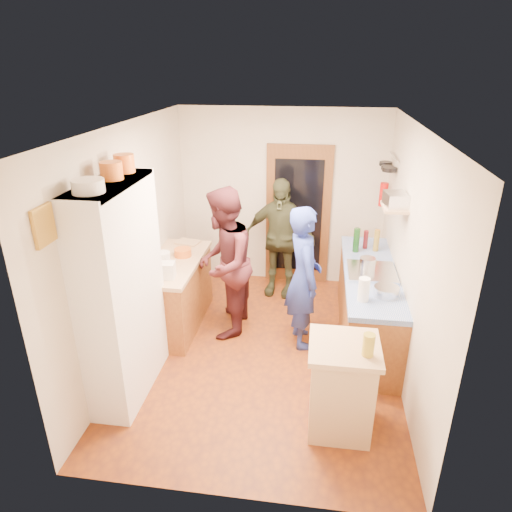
% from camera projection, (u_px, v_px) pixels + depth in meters
% --- Properties ---
extents(floor, '(3.00, 4.00, 0.02)m').
position_uv_depth(floor, '(264.00, 351.00, 5.43)').
color(floor, '#833B0E').
rests_on(floor, ground).
extents(ceiling, '(3.00, 4.00, 0.02)m').
position_uv_depth(ceiling, '(266.00, 125.00, 4.39)').
color(ceiling, silver).
rests_on(ceiling, ground).
extents(wall_back, '(3.00, 0.02, 2.60)m').
position_uv_depth(wall_back, '(282.00, 198.00, 6.74)').
color(wall_back, beige).
rests_on(wall_back, ground).
extents(wall_front, '(3.00, 0.02, 2.60)m').
position_uv_depth(wall_front, '(229.00, 363.00, 3.09)').
color(wall_front, beige).
rests_on(wall_front, ground).
extents(wall_left, '(0.02, 4.00, 2.60)m').
position_uv_depth(wall_left, '(132.00, 243.00, 5.11)').
color(wall_left, beige).
rests_on(wall_left, ground).
extents(wall_right, '(0.02, 4.00, 2.60)m').
position_uv_depth(wall_right, '(410.00, 258.00, 4.72)').
color(wall_right, beige).
rests_on(wall_right, ground).
extents(door_frame, '(0.95, 0.06, 2.10)m').
position_uv_depth(door_frame, '(298.00, 216.00, 6.77)').
color(door_frame, brown).
rests_on(door_frame, ground).
extents(door_glass, '(0.70, 0.02, 1.70)m').
position_uv_depth(door_glass, '(298.00, 217.00, 6.74)').
color(door_glass, black).
rests_on(door_glass, door_frame).
extents(hutch_body, '(0.40, 1.20, 2.20)m').
position_uv_depth(hutch_body, '(122.00, 293.00, 4.43)').
color(hutch_body, white).
rests_on(hutch_body, ground).
extents(hutch_top_shelf, '(0.40, 1.14, 0.04)m').
position_uv_depth(hutch_top_shelf, '(108.00, 184.00, 4.00)').
color(hutch_top_shelf, white).
rests_on(hutch_top_shelf, hutch_body).
extents(plate_stack, '(0.26, 0.26, 0.11)m').
position_uv_depth(plate_stack, '(88.00, 186.00, 3.66)').
color(plate_stack, white).
rests_on(plate_stack, hutch_top_shelf).
extents(orange_pot_a, '(0.20, 0.20, 0.16)m').
position_uv_depth(orange_pot_a, '(111.00, 171.00, 4.05)').
color(orange_pot_a, orange).
rests_on(orange_pot_a, hutch_top_shelf).
extents(orange_pot_b, '(0.19, 0.19, 0.17)m').
position_uv_depth(orange_pot_b, '(124.00, 163.00, 4.31)').
color(orange_pot_b, orange).
rests_on(orange_pot_b, hutch_top_shelf).
extents(left_counter_base, '(0.60, 1.40, 0.85)m').
position_uv_depth(left_counter_base, '(176.00, 295.00, 5.82)').
color(left_counter_base, '#975D24').
rests_on(left_counter_base, ground).
extents(left_counter_top, '(0.64, 1.44, 0.05)m').
position_uv_depth(left_counter_top, '(173.00, 263.00, 5.65)').
color(left_counter_top, tan).
rests_on(left_counter_top, left_counter_base).
extents(toaster, '(0.26, 0.19, 0.18)m').
position_uv_depth(toaster, '(164.00, 270.00, 5.17)').
color(toaster, white).
rests_on(toaster, left_counter_top).
extents(kettle, '(0.19, 0.19, 0.19)m').
position_uv_depth(kettle, '(163.00, 260.00, 5.42)').
color(kettle, white).
rests_on(kettle, left_counter_top).
extents(orange_bowl, '(0.26, 0.26, 0.10)m').
position_uv_depth(orange_bowl, '(183.00, 252.00, 5.75)').
color(orange_bowl, orange).
rests_on(orange_bowl, left_counter_top).
extents(chopping_board, '(0.34, 0.28, 0.02)m').
position_uv_depth(chopping_board, '(188.00, 242.00, 6.17)').
color(chopping_board, tan).
rests_on(chopping_board, left_counter_top).
extents(right_counter_base, '(0.60, 2.20, 0.84)m').
position_uv_depth(right_counter_base, '(367.00, 306.00, 5.56)').
color(right_counter_base, '#975D24').
rests_on(right_counter_base, ground).
extents(right_counter_top, '(0.62, 2.22, 0.06)m').
position_uv_depth(right_counter_top, '(371.00, 273.00, 5.38)').
color(right_counter_top, '#0438AB').
rests_on(right_counter_top, right_counter_base).
extents(hob, '(0.55, 0.58, 0.04)m').
position_uv_depth(hob, '(372.00, 272.00, 5.30)').
color(hob, silver).
rests_on(hob, right_counter_top).
extents(pot_on_hob, '(0.18, 0.18, 0.12)m').
position_uv_depth(pot_on_hob, '(367.00, 263.00, 5.34)').
color(pot_on_hob, silver).
rests_on(pot_on_hob, hob).
extents(bottle_a, '(0.08, 0.08, 0.32)m').
position_uv_depth(bottle_a, '(356.00, 240.00, 5.84)').
color(bottle_a, '#143F14').
rests_on(bottle_a, right_counter_top).
extents(bottle_b, '(0.07, 0.07, 0.25)m').
position_uv_depth(bottle_b, '(366.00, 239.00, 5.96)').
color(bottle_b, '#591419').
rests_on(bottle_b, right_counter_top).
extents(bottle_c, '(0.08, 0.08, 0.29)m').
position_uv_depth(bottle_c, '(376.00, 240.00, 5.87)').
color(bottle_c, olive).
rests_on(bottle_c, right_counter_top).
extents(paper_towel, '(0.14, 0.14, 0.25)m').
position_uv_depth(paper_towel, '(364.00, 290.00, 4.66)').
color(paper_towel, white).
rests_on(paper_towel, right_counter_top).
extents(mixing_bowl, '(0.30, 0.30, 0.10)m').
position_uv_depth(mixing_bowl, '(386.00, 291.00, 4.78)').
color(mixing_bowl, silver).
rests_on(mixing_bowl, right_counter_top).
extents(island_base, '(0.55, 0.55, 0.86)m').
position_uv_depth(island_base, '(341.00, 389.00, 4.15)').
color(island_base, tan).
rests_on(island_base, ground).
extents(island_top, '(0.62, 0.62, 0.05)m').
position_uv_depth(island_top, '(345.00, 347.00, 3.97)').
color(island_top, tan).
rests_on(island_top, island_base).
extents(cutting_board, '(0.35, 0.28, 0.02)m').
position_uv_depth(cutting_board, '(339.00, 343.00, 4.02)').
color(cutting_board, white).
rests_on(cutting_board, island_top).
extents(oil_jar, '(0.10, 0.10, 0.20)m').
position_uv_depth(oil_jar, '(368.00, 345.00, 3.79)').
color(oil_jar, '#AD9E2D').
rests_on(oil_jar, island_top).
extents(pan_rail, '(0.02, 0.65, 0.02)m').
position_uv_depth(pan_rail, '(394.00, 156.00, 5.81)').
color(pan_rail, silver).
rests_on(pan_rail, wall_right).
extents(pan_hang_a, '(0.18, 0.18, 0.05)m').
position_uv_depth(pan_hang_a, '(389.00, 169.00, 5.71)').
color(pan_hang_a, black).
rests_on(pan_hang_a, pan_rail).
extents(pan_hang_b, '(0.16, 0.16, 0.05)m').
position_uv_depth(pan_hang_b, '(387.00, 168.00, 5.90)').
color(pan_hang_b, black).
rests_on(pan_hang_b, pan_rail).
extents(pan_hang_c, '(0.17, 0.17, 0.05)m').
position_uv_depth(pan_hang_c, '(386.00, 164.00, 6.08)').
color(pan_hang_c, black).
rests_on(pan_hang_c, pan_rail).
extents(wall_shelf, '(0.26, 0.42, 0.03)m').
position_uv_depth(wall_shelf, '(395.00, 207.00, 4.99)').
color(wall_shelf, tan).
rests_on(wall_shelf, wall_right).
extents(radio, '(0.26, 0.33, 0.15)m').
position_uv_depth(radio, '(396.00, 199.00, 4.95)').
color(radio, silver).
rests_on(radio, wall_shelf).
extents(ext_bracket, '(0.06, 0.10, 0.04)m').
position_uv_depth(ext_bracket, '(387.00, 198.00, 6.21)').
color(ext_bracket, black).
rests_on(ext_bracket, wall_right).
extents(fire_extinguisher, '(0.11, 0.11, 0.32)m').
position_uv_depth(fire_extinguisher, '(383.00, 194.00, 6.20)').
color(fire_extinguisher, red).
rests_on(fire_extinguisher, wall_right).
extents(picture_frame, '(0.03, 0.25, 0.30)m').
position_uv_depth(picture_frame, '(44.00, 226.00, 3.40)').
color(picture_frame, gold).
rests_on(picture_frame, wall_left).
extents(person_hob, '(0.57, 0.72, 1.72)m').
position_uv_depth(person_hob, '(307.00, 279.00, 5.26)').
color(person_hob, '#273896').
rests_on(person_hob, ground).
extents(person_left, '(0.72, 0.92, 1.86)m').
position_uv_depth(person_left, '(227.00, 262.00, 5.52)').
color(person_left, '#431A1F').
rests_on(person_left, ground).
extents(person_back, '(1.06, 0.56, 1.73)m').
position_uv_depth(person_back, '(280.00, 238.00, 6.45)').
color(person_back, '#343822').
rests_on(person_back, ground).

